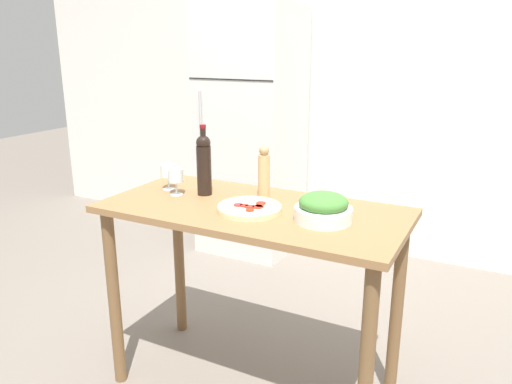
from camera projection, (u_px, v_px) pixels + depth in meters
wall_back at (374, 84)px, 3.70m from camera, size 6.40×0.08×2.60m
refrigerator at (251, 132)px, 3.85m from camera, size 0.69×0.67×1.88m
prep_counter at (253, 240)px, 2.20m from camera, size 1.32×0.64×0.91m
wine_bottle at (204, 163)px, 2.30m from camera, size 0.07×0.07×0.33m
wine_glass_near at (175, 177)px, 2.31m from camera, size 0.07×0.07×0.13m
wine_glass_far at (168, 171)px, 2.40m from camera, size 0.07×0.07×0.13m
pepper_mill at (264, 173)px, 2.26m from camera, size 0.05×0.05×0.24m
salad_bowl at (323, 208)px, 1.97m from camera, size 0.23×0.23×0.12m
homemade_pizza at (250, 208)px, 2.10m from camera, size 0.27×0.27×0.03m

